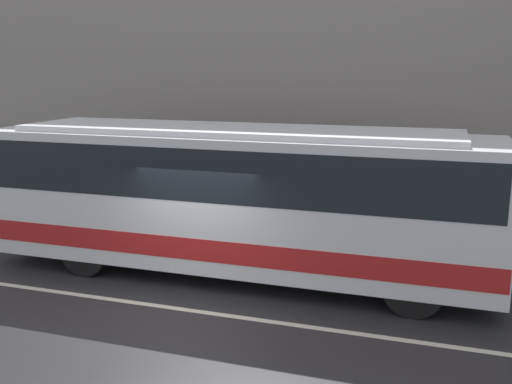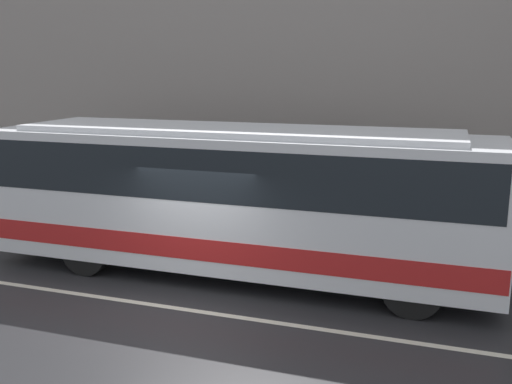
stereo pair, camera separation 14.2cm
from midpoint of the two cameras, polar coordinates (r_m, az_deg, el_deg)
ground_plane at (r=11.04m, az=-7.39°, el=-11.49°), size 60.00×60.00×0.00m
sidewalk at (r=15.66m, az=1.08°, el=-3.86°), size 60.00×2.60×0.14m
building_facade at (r=16.42m, az=2.71°, el=13.32°), size 60.00×0.35×9.79m
lane_stripe at (r=11.04m, az=-7.39°, el=-11.47°), size 54.00×0.14×0.01m
transit_bus at (r=12.23m, az=-1.82°, el=-0.07°), size 10.91×2.61×3.22m
pedestrian_waiting at (r=14.72m, az=6.66°, el=-1.40°), size 0.36×0.36×1.75m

